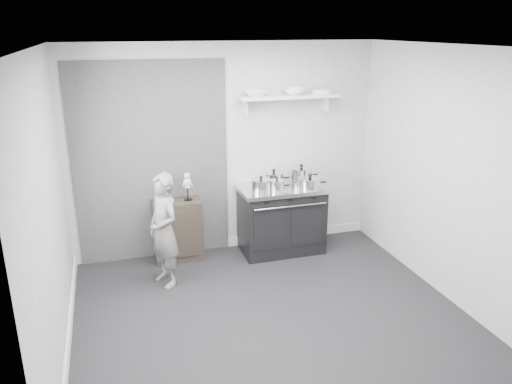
{
  "coord_description": "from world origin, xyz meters",
  "views": [
    {
      "loc": [
        -1.46,
        -4.31,
        2.87
      ],
      "look_at": [
        0.14,
        0.95,
        1.04
      ],
      "focal_mm": 35.0,
      "sensor_mm": 36.0,
      "label": 1
    }
  ],
  "objects": [
    {
      "name": "stove",
      "position": [
        0.65,
        1.48,
        0.45
      ],
      "size": [
        1.12,
        0.7,
        0.9
      ],
      "color": "black",
      "rests_on": "ground"
    },
    {
      "name": "skeleton_full",
      "position": [
        -0.83,
        1.61,
        1.01
      ],
      "size": [
        0.13,
        0.08,
        0.45
      ],
      "primitive_type": null,
      "color": "beige",
      "rests_on": "side_cabinet"
    },
    {
      "name": "pot_front_right",
      "position": [
        0.97,
        1.31,
        0.97
      ],
      "size": [
        0.37,
        0.28,
        0.19
      ],
      "color": "silver",
      "rests_on": "stove"
    },
    {
      "name": "bowl_large",
      "position": [
        0.36,
        1.67,
        2.07
      ],
      "size": [
        0.29,
        0.29,
        0.07
      ],
      "primitive_type": "imported",
      "color": "white",
      "rests_on": "wall_shelf"
    },
    {
      "name": "bowl_small",
      "position": [
        0.87,
        1.67,
        2.08
      ],
      "size": [
        0.26,
        0.26,
        0.08
      ],
      "primitive_type": "imported",
      "color": "white",
      "rests_on": "wall_shelf"
    },
    {
      "name": "pot_back_right",
      "position": [
        0.95,
        1.56,
        1.0
      ],
      "size": [
        0.37,
        0.28,
        0.26
      ],
      "color": "silver",
      "rests_on": "stove"
    },
    {
      "name": "ground",
      "position": [
        0.0,
        0.0,
        0.0
      ],
      "size": [
        4.0,
        4.0,
        0.0
      ],
      "primitive_type": "plane",
      "color": "black",
      "rests_on": "ground"
    },
    {
      "name": "pot_front_center",
      "position": [
        0.53,
        1.32,
        0.97
      ],
      "size": [
        0.27,
        0.19,
        0.17
      ],
      "color": "silver",
      "rests_on": "stove"
    },
    {
      "name": "pot_back_left",
      "position": [
        0.59,
        1.61,
        0.98
      ],
      "size": [
        0.35,
        0.27,
        0.2
      ],
      "color": "silver",
      "rests_on": "stove"
    },
    {
      "name": "child",
      "position": [
        -0.93,
        0.99,
        0.67
      ],
      "size": [
        0.48,
        0.57,
        1.33
      ],
      "primitive_type": "imported",
      "rotation": [
        0.0,
        0.0,
        -1.17
      ],
      "color": "slate",
      "rests_on": "ground"
    },
    {
      "name": "pot_front_left",
      "position": [
        0.34,
        1.38,
        0.97
      ],
      "size": [
        0.33,
        0.25,
        0.2
      ],
      "color": "silver",
      "rests_on": "stove"
    },
    {
      "name": "side_cabinet",
      "position": [
        -0.7,
        1.61,
        0.39
      ],
      "size": [
        0.61,
        0.35,
        0.79
      ],
      "primitive_type": "cube",
      "color": "black",
      "rests_on": "ground"
    },
    {
      "name": "room_shell",
      "position": [
        -0.09,
        0.15,
        1.64
      ],
      "size": [
        4.02,
        3.62,
        2.71
      ],
      "color": "#A1A19F",
      "rests_on": "ground"
    },
    {
      "name": "skeleton_torso",
      "position": [
        -0.55,
        1.61,
        0.99
      ],
      "size": [
        0.12,
        0.07,
        0.41
      ],
      "primitive_type": null,
      "color": "beige",
      "rests_on": "side_cabinet"
    },
    {
      "name": "wall_shelf",
      "position": [
        0.8,
        1.68,
        2.01
      ],
      "size": [
        1.3,
        0.26,
        0.24
      ],
      "color": "silver",
      "rests_on": "room_shell"
    },
    {
      "name": "plate_stack",
      "position": [
        1.26,
        1.67,
        2.07
      ],
      "size": [
        0.28,
        0.28,
        0.06
      ],
      "primitive_type": "cylinder",
      "color": "silver",
      "rests_on": "wall_shelf"
    }
  ]
}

